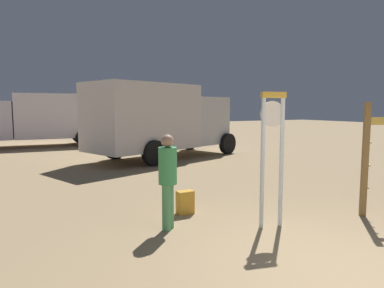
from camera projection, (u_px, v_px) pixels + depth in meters
The scene contains 6 objects.
ground_plane at pixel (343, 274), 4.26m from camera, with size 80.00×80.00×0.00m, color #987D59.
standing_clock at pixel (272, 145), 5.81m from camera, with size 0.44×0.19×2.29m.
person_near_clock at pixel (168, 177), 5.72m from camera, with size 0.31×0.31×1.59m.
backpack at pixel (185, 202), 6.65m from camera, with size 0.31×0.23×0.44m.
box_truck_near at pixel (160, 119), 13.75m from camera, with size 6.77×4.41×2.91m.
box_truck_far at pixel (48, 117), 18.24m from camera, with size 7.00×2.80×2.74m.
Camera 1 is at (-3.54, -2.73, 2.03)m, focal length 32.44 mm.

